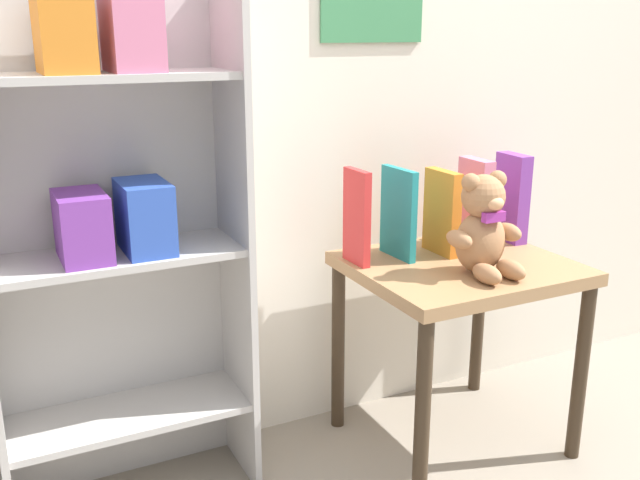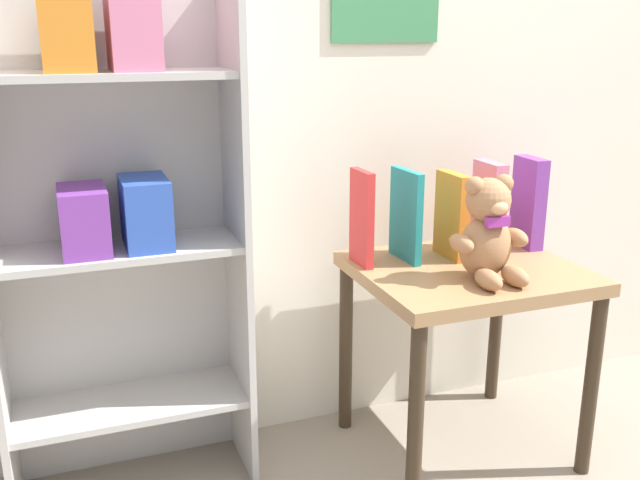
{
  "view_description": "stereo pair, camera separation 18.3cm",
  "coord_description": "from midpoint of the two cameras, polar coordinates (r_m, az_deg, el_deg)",
  "views": [
    {
      "loc": [
        -1.06,
        -0.53,
        1.18
      ],
      "look_at": [
        -0.29,
        1.04,
        0.67
      ],
      "focal_mm": 40.0,
      "sensor_mm": 36.0,
      "label": 1
    },
    {
      "loc": [
        -0.9,
        -0.61,
        1.18
      ],
      "look_at": [
        -0.29,
        1.04,
        0.67
      ],
      "focal_mm": 40.0,
      "sensor_mm": 36.0,
      "label": 2
    }
  ],
  "objects": [
    {
      "name": "book_standing_pink",
      "position": [
        2.14,
        15.71,
        2.56
      ],
      "size": [
        0.04,
        0.13,
        0.26
      ],
      "primitive_type": "cube",
      "rotation": [
        0.0,
        0.0,
        -0.03
      ],
      "color": "#D17093",
      "rests_on": "display_table"
    },
    {
      "name": "teddy_bear",
      "position": [
        1.89,
        16.04,
        0.51
      ],
      "size": [
        0.21,
        0.19,
        0.27
      ],
      "color": "#A8754C",
      "rests_on": "display_table"
    },
    {
      "name": "book_standing_purple",
      "position": [
        2.21,
        18.64,
        2.83
      ],
      "size": [
        0.05,
        0.12,
        0.27
      ],
      "primitive_type": "cube",
      "rotation": [
        0.0,
        0.0,
        -0.04
      ],
      "color": "purple",
      "rests_on": "display_table"
    },
    {
      "name": "book_standing_teal",
      "position": [
        2.0,
        9.49,
        1.92
      ],
      "size": [
        0.03,
        0.15,
        0.26
      ],
      "primitive_type": "cube",
      "rotation": [
        0.0,
        0.0,
        0.05
      ],
      "color": "teal",
      "rests_on": "display_table"
    },
    {
      "name": "display_table",
      "position": [
        2.04,
        14.14,
        -4.38
      ],
      "size": [
        0.59,
        0.51,
        0.56
      ],
      "color": "#9E754C",
      "rests_on": "ground_plane"
    },
    {
      "name": "book_standing_orange",
      "position": [
        2.05,
        13.03,
        1.89
      ],
      "size": [
        0.04,
        0.14,
        0.24
      ],
      "primitive_type": "cube",
      "rotation": [
        0.0,
        0.0,
        0.02
      ],
      "color": "orange",
      "rests_on": "display_table"
    },
    {
      "name": "book_standing_red",
      "position": [
        1.94,
        6.05,
        1.72
      ],
      "size": [
        0.03,
        0.11,
        0.26
      ],
      "primitive_type": "cube",
      "rotation": [
        0.0,
        0.0,
        0.03
      ],
      "color": "red",
      "rests_on": "display_table"
    },
    {
      "name": "bookshelf_side",
      "position": [
        1.81,
        -13.39,
        2.28
      ],
      "size": [
        0.62,
        0.26,
        1.32
      ],
      "color": "#BCB7B2",
      "rests_on": "ground_plane"
    },
    {
      "name": "wall_back",
      "position": [
        2.13,
        7.45,
        18.06
      ],
      "size": [
        4.8,
        0.07,
        2.5
      ],
      "color": "silver",
      "rests_on": "ground_plane"
    }
  ]
}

